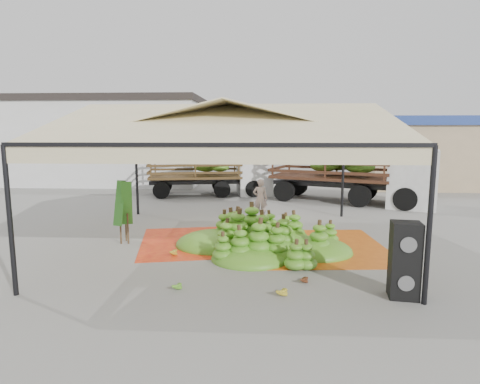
# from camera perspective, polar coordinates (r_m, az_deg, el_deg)

# --- Properties ---
(ground) EXTENTS (90.00, 90.00, 0.00)m
(ground) POSITION_cam_1_polar(r_m,az_deg,el_deg) (11.87, -1.37, -7.29)
(ground) COLOR slate
(ground) RESTS_ON ground
(canopy_tent) EXTENTS (8.10, 8.10, 4.00)m
(canopy_tent) POSITION_cam_1_polar(r_m,az_deg,el_deg) (11.42, -1.43, 8.85)
(canopy_tent) COLOR black
(canopy_tent) RESTS_ON ground
(building_white) EXTENTS (14.30, 6.30, 5.40)m
(building_white) POSITION_cam_1_polar(r_m,az_deg,el_deg) (27.63, -20.28, 6.91)
(building_white) COLOR silver
(building_white) RESTS_ON ground
(building_tan) EXTENTS (6.30, 5.30, 4.10)m
(building_tan) POSITION_cam_1_polar(r_m,az_deg,el_deg) (26.05, 23.66, 5.26)
(building_tan) COLOR tan
(building_tan) RESTS_ON ground
(tarp_left) EXTENTS (4.38, 4.24, 0.01)m
(tarp_left) POSITION_cam_1_polar(r_m,az_deg,el_deg) (12.11, -4.96, -6.97)
(tarp_left) COLOR #E55015
(tarp_left) RESTS_ON ground
(tarp_right) EXTENTS (3.99, 4.16, 0.01)m
(tarp_right) POSITION_cam_1_polar(r_m,az_deg,el_deg) (11.72, 11.13, -7.63)
(tarp_right) COLOR #D06413
(tarp_right) RESTS_ON ground
(banana_heap) EXTENTS (6.46, 6.01, 1.11)m
(banana_heap) POSITION_cam_1_polar(r_m,az_deg,el_deg) (11.17, 3.61, -5.38)
(banana_heap) COLOR #3F7B19
(banana_heap) RESTS_ON ground
(hand_yellow_a) EXTENTS (0.59, 0.54, 0.22)m
(hand_yellow_a) POSITION_cam_1_polar(r_m,az_deg,el_deg) (8.30, 5.46, -13.62)
(hand_yellow_a) COLOR gold
(hand_yellow_a) RESTS_ON ground
(hand_yellow_b) EXTENTS (0.52, 0.44, 0.22)m
(hand_yellow_b) POSITION_cam_1_polar(r_m,az_deg,el_deg) (10.90, -9.94, -8.26)
(hand_yellow_b) COLOR gold
(hand_yellow_b) RESTS_ON ground
(hand_red_a) EXTENTS (0.48, 0.43, 0.19)m
(hand_red_a) POSITION_cam_1_polar(r_m,az_deg,el_deg) (9.00, 8.61, -11.99)
(hand_red_a) COLOR #582814
(hand_red_a) RESTS_ON ground
(hand_red_b) EXTENTS (0.54, 0.51, 0.19)m
(hand_red_b) POSITION_cam_1_polar(r_m,az_deg,el_deg) (10.90, 11.25, -8.36)
(hand_red_b) COLOR #5C1C15
(hand_red_b) RESTS_ON ground
(hand_green) EXTENTS (0.47, 0.41, 0.19)m
(hand_green) POSITION_cam_1_polar(r_m,az_deg,el_deg) (8.67, -9.38, -12.81)
(hand_green) COLOR #3A7E1A
(hand_green) RESTS_ON ground
(hanging_bunches) EXTENTS (3.24, 0.24, 0.20)m
(hanging_bunches) POSITION_cam_1_polar(r_m,az_deg,el_deg) (10.56, 6.90, 5.13)
(hanging_bunches) COLOR #367217
(hanging_bunches) RESTS_ON ground
(speaker_stack) EXTENTS (0.61, 0.55, 1.52)m
(speaker_stack) POSITION_cam_1_polar(r_m,az_deg,el_deg) (8.54, 22.37, -8.97)
(speaker_stack) COLOR black
(speaker_stack) RESTS_ON ground
(banana_leaves) EXTENTS (0.96, 1.36, 3.70)m
(banana_leaves) POSITION_cam_1_polar(r_m,az_deg,el_deg) (12.48, -16.69, -6.87)
(banana_leaves) COLOR #2C7A20
(banana_leaves) RESTS_ON ground
(vendor) EXTENTS (0.55, 0.37, 1.51)m
(vendor) POSITION_cam_1_polar(r_m,az_deg,el_deg) (15.07, 2.90, -0.96)
(vendor) COLOR gray
(vendor) RESTS_ON ground
(truck_left) EXTENTS (6.49, 3.12, 2.14)m
(truck_left) POSITION_cam_1_polar(r_m,az_deg,el_deg) (20.77, -3.49, 3.20)
(truck_left) COLOR #4E381A
(truck_left) RESTS_ON ground
(truck_right) EXTENTS (7.62, 5.01, 2.48)m
(truck_right) POSITION_cam_1_polar(r_m,az_deg,el_deg) (19.14, 16.40, 3.06)
(truck_right) COLOR #4A2718
(truck_right) RESTS_ON ground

